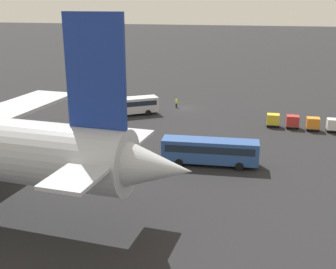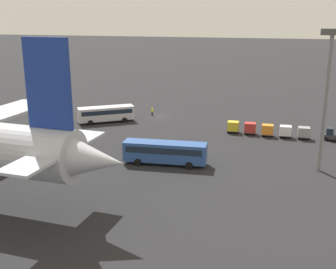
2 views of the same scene
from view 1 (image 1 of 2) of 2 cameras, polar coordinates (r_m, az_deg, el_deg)
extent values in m
plane|color=#232326|center=(79.16, 2.27, 3.60)|extent=(600.00, 600.00, 0.00)
cone|color=#B2B7C1|center=(32.21, -2.78, -4.33)|extent=(7.29, 5.25, 4.86)
cube|color=#B2B7C1|center=(54.96, -20.85, 3.04)|extent=(7.44, 22.27, 0.44)
cube|color=navy|center=(31.90, -9.82, 8.33)|extent=(4.78, 0.63, 8.64)
cube|color=#B2B7C1|center=(33.32, -8.52, -2.75)|extent=(4.13, 14.21, 0.28)
cube|color=silver|center=(73.94, -5.51, 3.93)|extent=(10.39, 8.34, 2.60)
cube|color=#192333|center=(73.84, -5.52, 4.27)|extent=(9.71, 7.88, 0.83)
cylinder|color=black|center=(72.13, -7.72, 2.48)|extent=(0.99, 0.81, 1.00)
cylinder|color=black|center=(74.87, -8.22, 3.01)|extent=(0.99, 0.81, 1.00)
cylinder|color=black|center=(73.80, -2.70, 2.96)|extent=(0.99, 0.81, 1.00)
cylinder|color=black|center=(76.47, -3.36, 3.47)|extent=(0.99, 0.81, 1.00)
cube|color=#2D5199|center=(51.19, 5.71, -2.19)|extent=(11.77, 3.53, 2.73)
cube|color=#192333|center=(51.03, 5.72, -1.69)|extent=(10.85, 3.50, 0.87)
cylinder|color=black|center=(50.70, 1.48, -3.89)|extent=(1.02, 0.38, 1.00)
cylinder|color=black|center=(53.26, 1.91, -2.83)|extent=(1.02, 0.38, 1.00)
cylinder|color=black|center=(50.27, 9.65, -4.34)|extent=(1.02, 0.38, 1.00)
cylinder|color=black|center=(52.85, 9.67, -3.24)|extent=(1.02, 0.38, 1.00)
cylinder|color=#1E1E2D|center=(79.36, 1.14, 3.96)|extent=(0.32, 0.32, 0.85)
cylinder|color=yellow|center=(79.19, 1.15, 4.49)|extent=(0.38, 0.38, 0.65)
sphere|color=tan|center=(79.09, 1.15, 4.80)|extent=(0.24, 0.24, 0.24)
cube|color=#38383D|center=(69.06, 21.43, 0.65)|extent=(2.04, 1.73, 0.10)
cube|color=silver|center=(68.83, 21.51, 1.32)|extent=(1.94, 1.65, 1.60)
cylinder|color=black|center=(68.39, 20.86, 0.35)|extent=(0.36, 0.13, 0.36)
cylinder|color=black|center=(69.61, 20.72, 0.66)|extent=(0.36, 0.13, 0.36)
cube|color=#38383D|center=(68.69, 18.97, 0.83)|extent=(2.04, 1.73, 0.10)
cube|color=orange|center=(68.47, 19.04, 1.51)|extent=(1.94, 1.65, 1.60)
cylinder|color=black|center=(68.05, 18.37, 0.53)|extent=(0.36, 0.13, 0.36)
cylinder|color=black|center=(69.28, 18.28, 0.83)|extent=(0.36, 0.13, 0.36)
cylinder|color=black|center=(68.24, 19.64, 0.45)|extent=(0.36, 0.13, 0.36)
cylinder|color=black|center=(69.46, 19.52, 0.75)|extent=(0.36, 0.13, 0.36)
cube|color=#38383D|center=(68.95, 16.47, 1.13)|extent=(2.04, 1.73, 0.10)
cube|color=#B72D28|center=(68.72, 16.53, 1.81)|extent=(1.94, 1.65, 1.60)
cylinder|color=black|center=(68.34, 15.85, 0.84)|extent=(0.36, 0.13, 0.36)
cylinder|color=black|center=(69.57, 15.80, 1.13)|extent=(0.36, 0.13, 0.36)
cylinder|color=black|center=(68.46, 17.12, 0.75)|extent=(0.36, 0.13, 0.36)
cylinder|color=black|center=(69.69, 17.05, 1.05)|extent=(0.36, 0.13, 0.36)
cube|color=#38383D|center=(69.07, 13.99, 1.36)|extent=(2.04, 1.73, 0.10)
cube|color=gold|center=(68.85, 14.05, 2.04)|extent=(1.94, 1.65, 1.60)
cylinder|color=black|center=(68.50, 13.35, 1.07)|extent=(0.36, 0.13, 0.36)
cylinder|color=black|center=(69.73, 13.35, 1.36)|extent=(0.36, 0.13, 0.36)
cylinder|color=black|center=(68.55, 14.62, 0.99)|extent=(0.36, 0.13, 0.36)
cylinder|color=black|center=(69.78, 14.59, 1.28)|extent=(0.36, 0.13, 0.36)
camera|label=2|loc=(10.45, 139.56, -5.54)|focal=45.00mm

